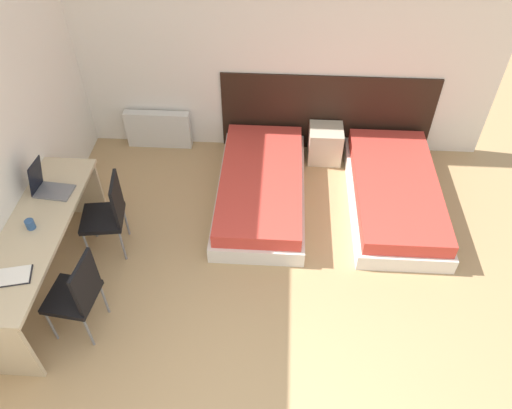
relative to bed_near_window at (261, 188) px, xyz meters
The scene contains 12 objects.
wall_back 1.58m from the bed_near_window, 90.91° to the left, with size 5.44×0.05×2.70m.
headboard_panel 1.32m from the bed_near_window, 53.54° to the left, with size 2.60×0.03×1.04m.
bed_near_window is the anchor object (origin of this frame).
bed_near_door 1.51m from the bed_near_window, ahead, with size 0.99×1.98×0.36m.
nightstand 1.10m from the bed_near_window, 46.67° to the left, with size 0.41×0.38×0.45m.
radiator 1.66m from the bed_near_window, 145.43° to the left, with size 0.82×0.12×0.50m.
desk 2.40m from the bed_near_window, 146.19° to the right, with size 0.55×2.00×0.77m.
chair_near_laptop 1.73m from the bed_near_window, 150.64° to the right, with size 0.46×0.46×0.92m.
chair_near_notebook 2.35m from the bed_near_window, 129.48° to the right, with size 0.46×0.46×0.92m.
laptop 2.26m from the bed_near_window, 157.43° to the right, with size 0.37×0.26×0.35m.
open_notebook 2.75m from the bed_near_window, 136.48° to the right, with size 0.37×0.27×0.02m.
mug 2.46m from the bed_near_window, 146.72° to the right, with size 0.08×0.08×0.09m.
Camera 1 is at (0.21, -1.46, 4.03)m, focal length 35.00 mm.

